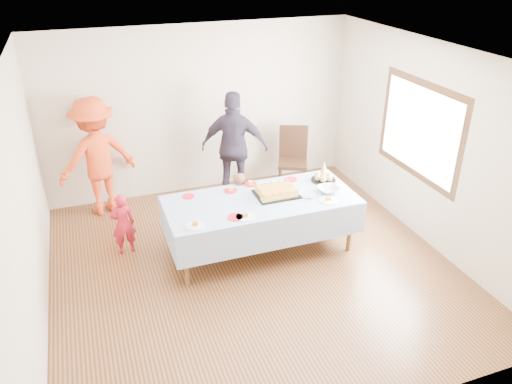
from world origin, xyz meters
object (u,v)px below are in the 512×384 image
Objects in this scene: birthday_cake at (276,192)px; party_table at (261,203)px; dining_chair at (293,155)px; adult_left at (97,157)px.

party_table is at bearing -169.28° from birthday_cake.
adult_left is at bearing -160.77° from dining_chair.
birthday_cake is 0.52× the size of dining_chair.
dining_chair is at bearing 157.84° from adult_left.
dining_chair is at bearing 59.23° from birthday_cake.
party_table is at bearing -101.47° from dining_chair.
dining_chair reaches higher than birthday_cake.
birthday_cake is 1.81m from dining_chair.
party_table is 2.31× the size of dining_chair.
adult_left reaches higher than dining_chair.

